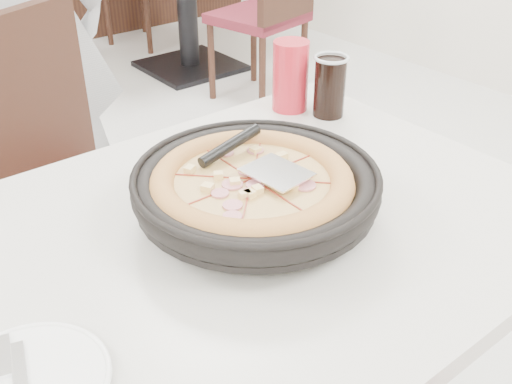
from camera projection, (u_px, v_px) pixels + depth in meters
chair_far at (96, 205)px, 1.55m from camera, size 0.56×0.56×0.95m
trivet at (259, 216)px, 0.98m from camera, size 0.14×0.14×0.04m
pizza_pan at (256, 196)px, 0.99m from camera, size 0.42×0.42×0.01m
pizza at (252, 190)px, 0.97m from camera, size 0.36×0.36×0.02m
pizza_server at (277, 172)px, 0.96m from camera, size 0.09×0.11×0.00m
cola_glass at (330, 88)px, 1.34m from camera, size 0.07×0.07×0.13m
red_cup at (290, 76)px, 1.36m from camera, size 0.09×0.09×0.16m
bg_table_right at (187, 8)px, 3.61m from camera, size 1.24×0.87×0.75m
bg_chair_right_near at (258, 12)px, 3.16m from camera, size 0.50×0.50×0.95m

